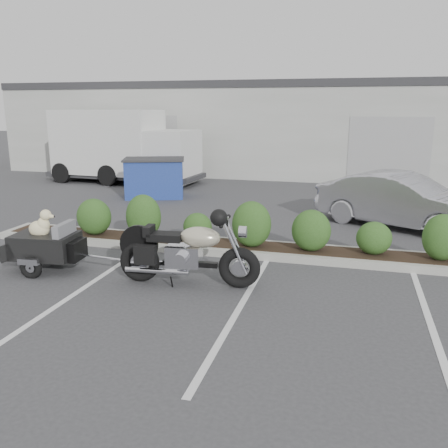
% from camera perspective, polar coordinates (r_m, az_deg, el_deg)
% --- Properties ---
extents(ground, '(90.00, 90.00, 0.00)m').
position_cam_1_polar(ground, '(8.11, -5.46, -7.44)').
color(ground, '#38383A').
rests_on(ground, ground).
extents(planter_kerb, '(12.00, 1.00, 0.15)m').
position_cam_1_polar(planter_kerb, '(9.84, 4.53, -3.10)').
color(planter_kerb, '#9E9E93').
rests_on(planter_kerb, ground).
extents(building, '(26.00, 10.00, 4.00)m').
position_cam_1_polar(building, '(24.23, 8.96, 11.50)').
color(building, '#9EA099').
rests_on(building, ground).
extents(motorcycle, '(2.45, 0.86, 1.40)m').
position_cam_1_polar(motorcycle, '(7.98, -4.39, -3.51)').
color(motorcycle, black).
rests_on(motorcycle, ground).
extents(pet_trailer, '(1.96, 1.10, 1.16)m').
position_cam_1_polar(pet_trailer, '(9.30, -20.77, -2.32)').
color(pet_trailer, black).
rests_on(pet_trailer, ground).
extents(sedan, '(4.32, 3.16, 1.36)m').
position_cam_1_polar(sedan, '(12.59, 20.52, 2.65)').
color(sedan, '#B0AFB7').
rests_on(sedan, ground).
extents(dumpster, '(2.31, 1.93, 1.30)m').
position_cam_1_polar(dumpster, '(16.05, -8.35, 5.56)').
color(dumpster, navy).
rests_on(dumpster, ground).
extents(delivery_truck, '(6.33, 2.55, 2.84)m').
position_cam_1_polar(delivery_truck, '(19.42, -11.99, 8.93)').
color(delivery_truck, silver).
rests_on(delivery_truck, ground).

